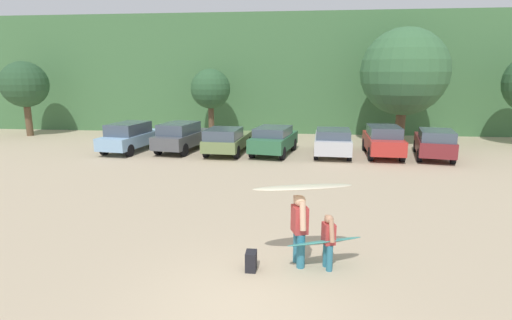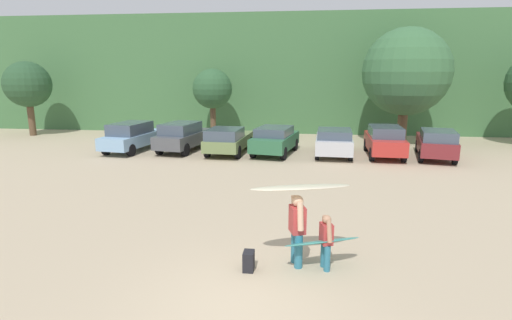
# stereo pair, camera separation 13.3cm
# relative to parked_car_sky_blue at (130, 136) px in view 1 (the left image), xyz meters

# --- Properties ---
(ground_plane) EXTENTS (120.00, 120.00, 0.00)m
(ground_plane) POSITION_rel_parked_car_sky_blue_xyz_m (8.54, -14.76, -0.85)
(ground_plane) COLOR tan
(hillside_ridge) EXTENTS (108.00, 12.00, 8.57)m
(hillside_ridge) POSITION_rel_parked_car_sky_blue_xyz_m (8.54, 13.75, 3.43)
(hillside_ridge) COLOR #427042
(hillside_ridge) RESTS_ON ground_plane
(tree_center) EXTENTS (3.16, 3.16, 5.18)m
(tree_center) POSITION_rel_parked_car_sky_blue_xyz_m (-9.53, 4.74, 2.71)
(tree_center) COLOR brown
(tree_center) RESTS_ON ground_plane
(tree_left) EXTENTS (2.68, 2.68, 4.66)m
(tree_left) POSITION_rel_parked_car_sky_blue_xyz_m (3.48, 5.42, 2.43)
(tree_left) COLOR brown
(tree_left) RESTS_ON ground_plane
(tree_right) EXTENTS (5.29, 5.29, 7.09)m
(tree_right) POSITION_rel_parked_car_sky_blue_xyz_m (15.80, 4.21, 3.57)
(tree_right) COLOR brown
(tree_right) RESTS_ON ground_plane
(parked_car_sky_blue) EXTENTS (2.33, 4.69, 1.64)m
(parked_car_sky_blue) POSITION_rel_parked_car_sky_blue_xyz_m (0.00, 0.00, 0.00)
(parked_car_sky_blue) COLOR #84ADD1
(parked_car_sky_blue) RESTS_ON ground_plane
(parked_car_dark_gray) EXTENTS (2.46, 4.63, 1.65)m
(parked_car_dark_gray) POSITION_rel_parked_car_sky_blue_xyz_m (2.91, 0.31, 0.02)
(parked_car_dark_gray) COLOR #4C4F54
(parked_car_dark_gray) RESTS_ON ground_plane
(parked_car_olive_green) EXTENTS (2.15, 4.59, 1.49)m
(parked_car_olive_green) POSITION_rel_parked_car_sky_blue_xyz_m (5.59, -0.15, -0.07)
(parked_car_olive_green) COLOR #6B7F4C
(parked_car_olive_green) RESTS_ON ground_plane
(parked_car_forest_green) EXTENTS (2.56, 4.40, 1.52)m
(parked_car_forest_green) POSITION_rel_parked_car_sky_blue_xyz_m (8.16, 0.01, -0.03)
(parked_car_forest_green) COLOR #2D6642
(parked_car_forest_green) RESTS_ON ground_plane
(parked_car_silver) EXTENTS (2.10, 4.30, 1.49)m
(parked_car_silver) POSITION_rel_parked_car_sky_blue_xyz_m (11.34, 0.03, -0.07)
(parked_car_silver) COLOR silver
(parked_car_silver) RESTS_ON ground_plane
(parked_car_red) EXTENTS (1.91, 4.29, 1.64)m
(parked_car_red) POSITION_rel_parked_car_sky_blue_xyz_m (14.00, 0.12, 0.01)
(parked_car_red) COLOR #B72D28
(parked_car_red) RESTS_ON ground_plane
(parked_car_maroon) EXTENTS (2.50, 4.46, 1.56)m
(parked_car_maroon) POSITION_rel_parked_car_sky_blue_xyz_m (16.56, -0.15, -0.02)
(parked_car_maroon) COLOR maroon
(parked_car_maroon) RESTS_ON ground_plane
(person_adult) EXTENTS (0.42, 0.75, 1.69)m
(person_adult) POSITION_rel_parked_car_sky_blue_xyz_m (9.64, -12.98, 0.10)
(person_adult) COLOR teal
(person_adult) RESTS_ON ground_plane
(person_child) EXTENTS (0.32, 0.56, 1.29)m
(person_child) POSITION_rel_parked_car_sky_blue_xyz_m (10.30, -13.10, -0.12)
(person_child) COLOR teal
(person_child) RESTS_ON ground_plane
(surfboard_cream) EXTENTS (2.41, 1.26, 0.14)m
(surfboard_cream) POSITION_rel_parked_car_sky_blue_xyz_m (9.70, -12.93, 1.02)
(surfboard_cream) COLOR beige
(surfboard_teal) EXTENTS (1.88, 1.16, 0.26)m
(surfboard_teal) POSITION_rel_parked_car_sky_blue_xyz_m (10.22, -13.07, -0.21)
(surfboard_teal) COLOR teal
(backpack_dropped) EXTENTS (0.24, 0.34, 0.45)m
(backpack_dropped) POSITION_rel_parked_car_sky_blue_xyz_m (8.57, -13.38, -0.63)
(backpack_dropped) COLOR black
(backpack_dropped) RESTS_ON ground_plane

